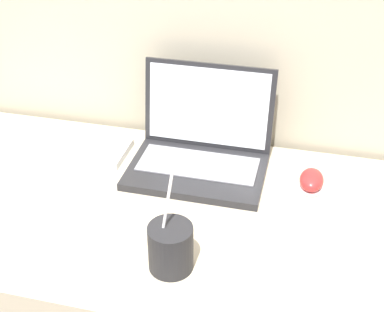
{
  "coord_description": "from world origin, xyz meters",
  "views": [
    {
      "loc": [
        0.29,
        -0.62,
        1.49
      ],
      "look_at": [
        0.03,
        0.43,
        0.79
      ],
      "focal_mm": 50.0,
      "sensor_mm": 36.0,
      "label": 1
    }
  ],
  "objects": [
    {
      "name": "drink_cup",
      "position": [
        0.06,
        0.15,
        0.76
      ],
      "size": [
        0.09,
        0.09,
        0.23
      ],
      "color": "#232326",
      "rests_on": "desk"
    },
    {
      "name": "external_keyboard",
      "position": [
        -0.4,
        0.51,
        0.72
      ],
      "size": [
        0.46,
        0.14,
        0.02
      ],
      "color": "silver",
      "rests_on": "desk"
    },
    {
      "name": "laptop",
      "position": [
        0.03,
        0.53,
        0.76
      ],
      "size": [
        0.35,
        0.27,
        0.25
      ],
      "color": "#232326",
      "rests_on": "desk"
    },
    {
      "name": "computer_mouse",
      "position": [
        0.32,
        0.5,
        0.73
      ],
      "size": [
        0.06,
        0.09,
        0.04
      ],
      "color": "white",
      "rests_on": "desk"
    },
    {
      "name": "desk",
      "position": [
        0.0,
        0.33,
        0.35
      ],
      "size": [
        1.45,
        0.66,
        0.71
      ],
      "color": "beige",
      "rests_on": "ground_plane"
    }
  ]
}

